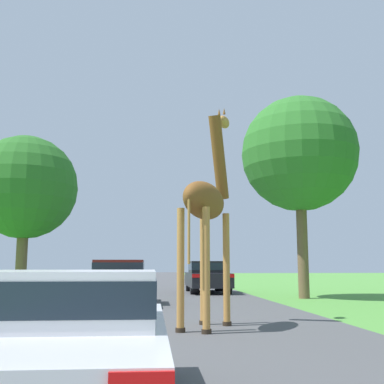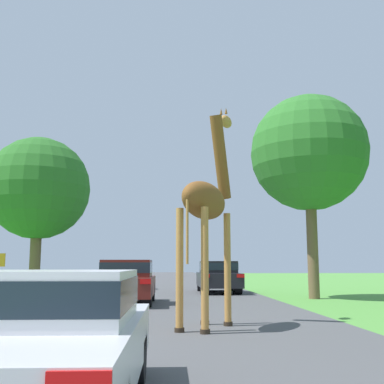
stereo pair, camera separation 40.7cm
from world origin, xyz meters
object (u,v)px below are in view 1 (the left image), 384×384
giraffe_near_road (207,204)px  tree_left_edge (299,154)px  car_lead_maroon (63,337)px  car_queue_right (207,276)px  car_queue_left (119,281)px  tree_centre_back (25,188)px

giraffe_near_road → tree_left_edge: tree_left_edge is taller
car_lead_maroon → car_queue_right: (3.49, 19.31, 0.11)m
giraffe_near_road → car_queue_right: giraffe_near_road is taller
car_queue_left → tree_left_edge: size_ratio=0.51×
car_queue_right → tree_centre_back: (-9.68, 2.77, 4.71)m
giraffe_near_road → tree_left_edge: (4.92, 8.78, 3.27)m
car_lead_maroon → giraffe_near_road: bearing=71.8°
tree_centre_back → car_queue_right: bearing=-16.0°
giraffe_near_road → car_queue_right: (1.51, 13.30, -1.85)m
car_lead_maroon → tree_centre_back: 23.43m
car_lead_maroon → car_queue_left: (-0.35, 12.51, 0.10)m
giraffe_near_road → tree_centre_back: 18.25m
car_lead_maroon → car_queue_left: size_ratio=0.94×
car_lead_maroon → car_queue_right: bearing=79.8°
tree_left_edge → car_queue_right: bearing=127.0°
car_queue_left → tree_left_edge: bearing=17.5°
car_lead_maroon → tree_left_edge: 17.14m
car_lead_maroon → car_queue_right: car_queue_right is taller
giraffe_near_road → tree_centre_back: (-8.16, 16.07, 2.86)m
giraffe_near_road → car_queue_left: (-2.32, 6.50, -1.86)m
tree_left_edge → giraffe_near_road: bearing=-119.2°
giraffe_near_road → tree_centre_back: tree_centre_back is taller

